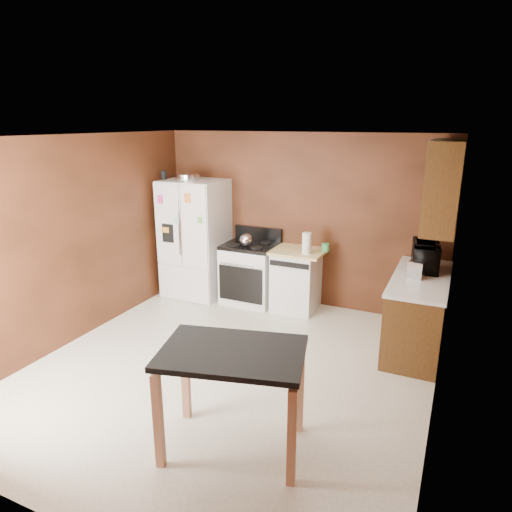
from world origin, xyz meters
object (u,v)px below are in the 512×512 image
Objects in this scene: green_canister at (325,247)px; microwave at (425,257)px; pen_cup at (164,175)px; kettle at (246,240)px; gas_range at (250,272)px; island at (232,367)px; roasting_pan at (188,177)px; toaster at (418,268)px; refrigerator at (195,239)px; dishwasher at (296,279)px; paper_towel at (307,243)px.

microwave is (1.33, -0.30, 0.11)m from green_canister.
kettle is (1.34, 0.05, -0.87)m from pen_cup.
gas_range is 3.26m from island.
island is (0.15, -3.11, -0.19)m from green_canister.
roasting_pan is 0.67× the size of microwave.
kettle is at bearing -176.81° from toaster.
refrigerator reaches higher than dishwasher.
paper_towel is at bearing 97.01° from island.
island is (-1.19, -2.81, -0.29)m from microwave.
refrigerator is at bearing -175.04° from green_canister.
paper_towel is at bearing -5.85° from gas_range.
island is at bearing -53.55° from refrigerator.
pen_cup is 0.12× the size of gas_range.
roasting_pan reaches higher than island.
toaster is 0.49× the size of microwave.
toaster is (2.40, -0.35, 0.01)m from kettle.
microwave is (2.44, -0.04, 0.06)m from kettle.
microwave is 3.06m from island.
microwave is 0.51× the size of gas_range.
roasting_pan is 2.28m from green_canister.
island is (1.26, -2.85, -0.23)m from kettle.
pen_cup reaches higher than gas_range.
microwave is (0.05, 0.31, 0.05)m from toaster.
pen_cup is at bearing 132.78° from island.
toaster is 2.76m from island.
roasting_pan is at bearing 179.69° from paper_towel.
gas_range is at bearing 90.07° from kettle.
paper_towel is at bearing 176.56° from toaster.
green_canister is (0.21, 0.21, -0.09)m from paper_towel.
microwave is at bearing 93.12° from toaster.
dishwasher is (2.06, 0.21, -1.41)m from pen_cup.
toaster is 3.34m from refrigerator.
island is at bearing -82.99° from paper_towel.
dishwasher is at bearing 12.88° from kettle.
roasting_pan is 1.70m from gas_range.
gas_range is at bearing -178.06° from dishwasher.
paper_towel is 1.82m from refrigerator.
kettle is 2.42m from toaster.
paper_towel is 2.94m from island.
toaster reaches higher than kettle.
pen_cup is 0.49× the size of toaster.
refrigerator is at bearing 79.86° from microwave.
roasting_pan reaches higher than dishwasher.
pen_cup is (-0.36, -0.11, 0.02)m from roasting_pan.
green_canister reaches higher than dishwasher.
roasting_pan is 0.21× the size of refrigerator.
kettle is 3.13m from island.
microwave is at bearing -2.09° from refrigerator.
toaster is (3.74, -0.31, -0.87)m from pen_cup.
gas_range reaches higher than island.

